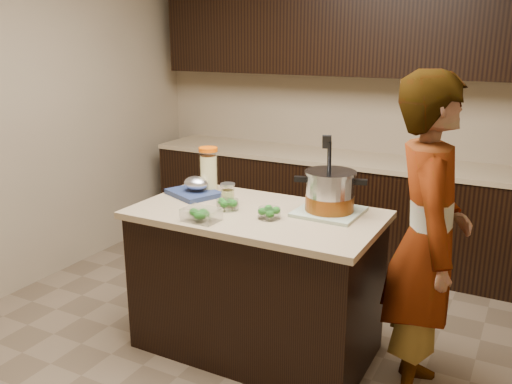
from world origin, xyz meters
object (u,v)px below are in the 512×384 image
(island, at_px, (256,281))
(lemonade_pitcher, at_px, (209,172))
(stock_pot, at_px, (330,194))
(person, at_px, (427,243))

(island, relative_size, lemonade_pitcher, 4.91)
(island, distance_m, lemonade_pitcher, 0.78)
(stock_pot, bearing_deg, lemonade_pitcher, 160.06)
(island, xyz_separation_m, stock_pot, (0.39, 0.17, 0.57))
(stock_pot, relative_size, lemonade_pitcher, 1.42)
(stock_pot, bearing_deg, person, -31.03)
(island, bearing_deg, stock_pot, 23.51)
(island, distance_m, person, 1.07)
(stock_pot, distance_m, lemonade_pitcher, 0.86)
(stock_pot, xyz_separation_m, person, (0.59, -0.15, -0.14))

